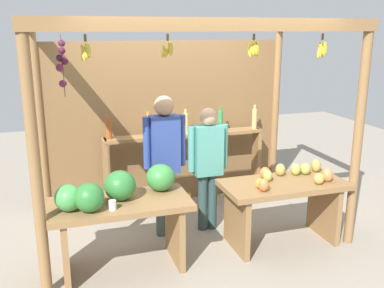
% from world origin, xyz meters
% --- Properties ---
extents(ground_plane, '(12.00, 12.00, 0.00)m').
position_xyz_m(ground_plane, '(0.00, 0.00, 0.00)').
color(ground_plane, gray).
rests_on(ground_plane, ground).
extents(market_stall, '(3.34, 1.92, 2.42)m').
position_xyz_m(market_stall, '(-0.00, 0.43, 1.39)').
color(market_stall, olive).
rests_on(market_stall, ground).
extents(fruit_counter_left, '(1.35, 0.67, 1.01)m').
position_xyz_m(fruit_counter_left, '(-0.90, -0.67, 0.68)').
color(fruit_counter_left, olive).
rests_on(fruit_counter_left, ground).
extents(fruit_counter_right, '(1.35, 0.64, 0.87)m').
position_xyz_m(fruit_counter_right, '(0.90, -0.67, 0.56)').
color(fruit_counter_right, olive).
rests_on(fruit_counter_right, ground).
extents(bottle_shelf_unit, '(2.14, 0.22, 1.33)m').
position_xyz_m(bottle_shelf_unit, '(0.17, 0.68, 0.79)').
color(bottle_shelf_unit, olive).
rests_on(bottle_shelf_unit, ground).
extents(vendor_man, '(0.48, 0.22, 1.63)m').
position_xyz_m(vendor_man, '(-0.29, -0.10, 0.98)').
color(vendor_man, '#3D5048').
rests_on(vendor_man, ground).
extents(vendor_woman, '(0.48, 0.20, 1.47)m').
position_xyz_m(vendor_woman, '(0.22, -0.10, 0.87)').
color(vendor_woman, '#2B4342').
rests_on(vendor_woman, ground).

